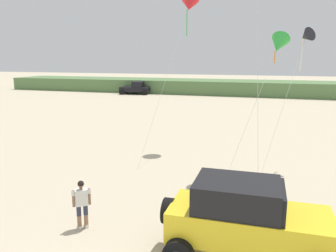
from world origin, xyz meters
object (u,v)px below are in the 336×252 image
object	(u,v)px
person_watching	(82,202)
kite_purple_stunt	(306,37)
distant_pickup	(136,88)
jeep	(246,218)
kite_yellow_diamond	(279,45)
kite_red_delta	(190,4)

from	to	relation	value
person_watching	kite_purple_stunt	world-z (taller)	kite_purple_stunt
person_watching	distant_pickup	size ratio (longest dim) A/B	0.35
jeep	kite_yellow_diamond	world-z (taller)	kite_yellow_diamond
kite_purple_stunt	kite_red_delta	world-z (taller)	kite_red_delta
kite_purple_stunt	kite_yellow_diamond	bearing A→B (deg)	-154.98
person_watching	distant_pickup	bearing A→B (deg)	110.40
kite_yellow_diamond	kite_red_delta	distance (m)	6.05
person_watching	kite_yellow_diamond	world-z (taller)	kite_yellow_diamond
person_watching	kite_purple_stunt	size ratio (longest dim) A/B	0.23
distant_pickup	kite_purple_stunt	size ratio (longest dim) A/B	0.67
person_watching	kite_yellow_diamond	distance (m)	11.79
distant_pickup	kite_yellow_diamond	distance (m)	37.43
distant_pickup	kite_red_delta	distance (m)	33.43
person_watching	kite_red_delta	size ratio (longest dim) A/B	0.18
jeep	distant_pickup	world-z (taller)	jeep
kite_purple_stunt	kite_yellow_diamond	world-z (taller)	kite_purple_stunt
kite_yellow_diamond	person_watching	bearing A→B (deg)	-124.38
jeep	kite_purple_stunt	size ratio (longest dim) A/B	0.68
person_watching	jeep	bearing A→B (deg)	-1.00
kite_yellow_diamond	kite_red_delta	bearing A→B (deg)	156.28
jeep	distant_pickup	xyz separation A→B (m)	(-19.97, 39.57, -0.26)
kite_purple_stunt	jeep	bearing A→B (deg)	-101.62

